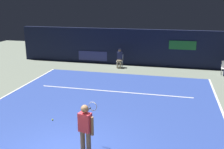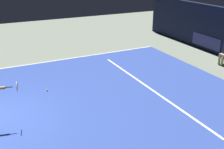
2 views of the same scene
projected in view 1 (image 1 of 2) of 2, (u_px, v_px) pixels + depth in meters
name	position (u px, v px, depth m)	size (l,w,h in m)	color
ground_plane	(104.00, 105.00, 11.75)	(32.74, 32.74, 0.00)	gray
court_surface	(104.00, 105.00, 11.75)	(10.17, 10.55, 0.01)	#2D479E
line_sideline_left	(224.00, 116.00, 10.61)	(0.10, 10.55, 0.01)	white
line_sideline_right	(6.00, 96.00, 12.88)	(0.10, 10.55, 0.01)	white
line_service	(114.00, 91.00, 13.47)	(7.94, 0.10, 0.01)	white
back_wall	(133.00, 47.00, 18.76)	(17.11, 0.33, 2.60)	#141933
tennis_player	(86.00, 129.00, 7.52)	(0.51, 1.01, 1.73)	#8C6647
line_judge_on_chair	(120.00, 58.00, 18.13)	(0.45, 0.54, 1.32)	white
tennis_ball	(52.00, 120.00, 10.22)	(0.07, 0.07, 0.07)	#CCE033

